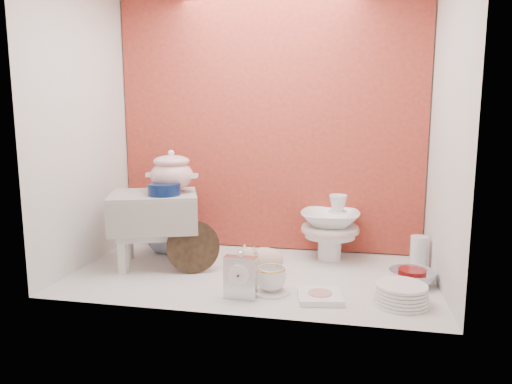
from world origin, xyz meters
TOP-DOWN VIEW (x-y plane):
  - ground at (0.00, 0.00)m, footprint 1.80×1.80m
  - niche_shell at (0.00, 0.18)m, footprint 1.86×1.03m
  - step_stool at (-0.54, 0.06)m, footprint 0.55×0.52m
  - soup_tureen at (-0.46, 0.11)m, footprint 0.34×0.34m
  - cobalt_bowl at (-0.46, 0.01)m, footprint 0.19×0.19m
  - floral_platter at (-0.67, 0.44)m, footprint 0.46×0.22m
  - blue_white_vase at (-0.57, 0.30)m, footprint 0.30×0.30m
  - lacquer_tray at (-0.30, -0.04)m, footprint 0.27×0.16m
  - mantel_clock at (0.02, -0.32)m, footprint 0.15×0.06m
  - plush_pig at (0.06, 0.02)m, footprint 0.29×0.24m
  - teacup_saucer at (0.14, -0.23)m, footprint 0.18×0.18m
  - gold_rim_teacup at (0.14, -0.23)m, footprint 0.17×0.17m
  - lattice_dish at (0.36, -0.26)m, footprint 0.22×0.22m
  - dinner_plate_stack at (0.70, -0.25)m, footprint 0.24×0.24m
  - crystal_bowl at (0.78, 0.00)m, footprint 0.25×0.25m
  - clear_glass_vase at (0.84, 0.24)m, footprint 0.11×0.11m
  - porcelain_tower at (0.38, 0.33)m, footprint 0.42×0.42m

SIDE VIEW (x-z plane):
  - ground at x=0.00m, z-range 0.00..0.00m
  - teacup_saucer at x=0.14m, z-range 0.00..0.01m
  - lattice_dish at x=0.36m, z-range 0.00..0.03m
  - crystal_bowl at x=0.78m, z-range 0.00..0.07m
  - dinner_plate_stack at x=0.70m, z-range 0.00..0.09m
  - gold_rim_teacup at x=0.14m, z-range 0.01..0.12m
  - plush_pig at x=0.06m, z-range 0.00..0.15m
  - clear_glass_vase at x=0.84m, z-range 0.00..0.18m
  - mantel_clock at x=0.02m, z-range 0.00..0.21m
  - blue_white_vase at x=-0.57m, z-range 0.00..0.26m
  - lacquer_tray at x=-0.30m, z-range 0.00..0.27m
  - porcelain_tower at x=0.38m, z-range 0.00..0.37m
  - step_stool at x=-0.54m, z-range 0.00..0.39m
  - floral_platter at x=-0.67m, z-range 0.00..0.44m
  - cobalt_bowl at x=-0.46m, z-range 0.39..0.45m
  - soup_tureen at x=-0.46m, z-range 0.39..0.62m
  - niche_shell at x=0.00m, z-range 0.17..1.70m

